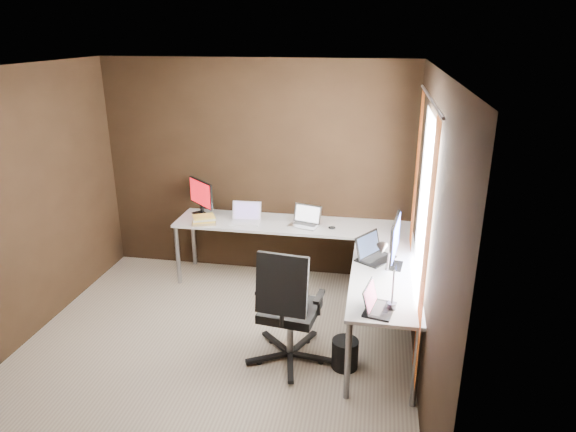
% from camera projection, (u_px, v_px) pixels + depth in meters
% --- Properties ---
extents(room, '(3.60, 3.60, 2.50)m').
position_uv_depth(room, '(248.00, 221.00, 4.27)').
color(room, tan).
rests_on(room, ground).
extents(desk, '(2.65, 2.25, 0.73)m').
position_uv_depth(desk, '(320.00, 246.00, 5.30)').
color(desk, white).
rests_on(desk, ground).
extents(drawer_pedestal, '(0.42, 0.50, 0.60)m').
position_uv_depth(drawer_pedestal, '(375.00, 278.00, 5.43)').
color(drawer_pedestal, white).
rests_on(drawer_pedestal, ground).
extents(monitor_left, '(0.37, 0.34, 0.42)m').
position_uv_depth(monitor_left, '(201.00, 195.00, 5.96)').
color(monitor_left, black).
rests_on(monitor_left, desk).
extents(monitor_right, '(0.16, 0.56, 0.46)m').
position_uv_depth(monitor_right, '(395.00, 240.00, 4.64)').
color(monitor_right, black).
rests_on(monitor_right, desk).
extents(laptop_white, '(0.34, 0.25, 0.22)m').
position_uv_depth(laptop_white, '(246.00, 218.00, 5.80)').
color(laptop_white, white).
rests_on(laptop_white, desk).
extents(laptop_silver, '(0.37, 0.31, 0.22)m').
position_uv_depth(laptop_silver, '(305.00, 221.00, 5.70)').
color(laptop_silver, silver).
rests_on(laptop_silver, desk).
extents(laptop_black_big, '(0.41, 0.43, 0.24)m').
position_uv_depth(laptop_black_big, '(373.00, 253.00, 4.87)').
color(laptop_black_big, black).
rests_on(laptop_black_big, desk).
extents(laptop_black_small, '(0.27, 0.34, 0.20)m').
position_uv_depth(laptop_black_small, '(376.00, 305.00, 3.98)').
color(laptop_black_small, black).
rests_on(laptop_black_small, desk).
extents(book_stack, '(0.31, 0.29, 0.08)m').
position_uv_depth(book_stack, '(204.00, 220.00, 5.76)').
color(book_stack, '#A08756').
rests_on(book_stack, desk).
extents(mouse_left, '(0.09, 0.07, 0.03)m').
position_uv_depth(mouse_left, '(197.00, 222.00, 5.75)').
color(mouse_left, black).
rests_on(mouse_left, desk).
extents(mouse_corner, '(0.09, 0.07, 0.03)m').
position_uv_depth(mouse_corner, '(332.00, 228.00, 5.59)').
color(mouse_corner, black).
rests_on(mouse_corner, desk).
extents(desk_lamp, '(0.18, 0.20, 0.52)m').
position_uv_depth(desk_lamp, '(386.00, 267.00, 3.96)').
color(desk_lamp, slate).
rests_on(desk_lamp, desk).
extents(office_chair, '(0.62, 0.62, 1.10)m').
position_uv_depth(office_chair, '(289.00, 329.00, 4.48)').
color(office_chair, black).
rests_on(office_chair, ground).
extents(wastebasket, '(0.28, 0.28, 0.27)m').
position_uv_depth(wastebasket, '(345.00, 354.00, 4.45)').
color(wastebasket, black).
rests_on(wastebasket, ground).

